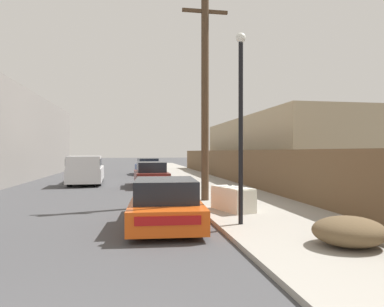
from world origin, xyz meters
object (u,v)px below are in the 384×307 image
(car_parked_far, at_px, (147,167))
(utility_pole, at_px, (205,92))
(car_parked_mid, at_px, (151,175))
(brush_pile, at_px, (349,231))
(street_lamp, at_px, (241,114))
(parked_sports_car_red, at_px, (165,203))
(discarded_fridge, at_px, (233,199))
(pickup_truck, at_px, (86,170))

(car_parked_far, height_order, utility_pole, utility_pole)
(car_parked_far, bearing_deg, car_parked_mid, -95.38)
(brush_pile, bearing_deg, car_parked_far, 97.23)
(car_parked_mid, height_order, street_lamp, street_lamp)
(brush_pile, bearing_deg, parked_sports_car_red, 136.55)
(discarded_fridge, distance_m, pickup_truck, 12.65)
(discarded_fridge, height_order, street_lamp, street_lamp)
(street_lamp, bearing_deg, pickup_truck, 113.28)
(utility_pole, distance_m, brush_pile, 8.05)
(parked_sports_car_red, bearing_deg, car_parked_mid, 92.84)
(pickup_truck, bearing_deg, car_parked_far, -118.27)
(car_parked_mid, height_order, utility_pole, utility_pole)
(parked_sports_car_red, distance_m, street_lamp, 3.20)
(car_parked_mid, relative_size, car_parked_far, 0.99)
(pickup_truck, distance_m, brush_pile, 17.09)
(utility_pole, bearing_deg, discarded_fridge, -80.85)
(utility_pole, bearing_deg, parked_sports_car_red, -117.57)
(car_parked_mid, distance_m, utility_pole, 7.97)
(pickup_truck, distance_m, street_lamp, 14.46)
(utility_pole, xyz_separation_m, brush_pile, (1.52, -6.86, -3.92))
(street_lamp, bearing_deg, utility_pole, 90.13)
(car_parked_mid, bearing_deg, brush_pile, -78.12)
(street_lamp, bearing_deg, parked_sports_car_red, 155.56)
(parked_sports_car_red, bearing_deg, discarded_fridge, 30.51)
(utility_pole, bearing_deg, car_parked_mid, 104.50)
(parked_sports_car_red, bearing_deg, utility_pole, 65.94)
(discarded_fridge, xyz_separation_m, pickup_truck, (-6.04, 11.11, 0.38))
(car_parked_mid, bearing_deg, car_parked_far, 87.20)
(discarded_fridge, distance_m, brush_pile, 4.54)
(pickup_truck, height_order, utility_pole, utility_pole)
(parked_sports_car_red, bearing_deg, car_parked_far, 92.58)
(discarded_fridge, bearing_deg, utility_pole, 82.50)
(street_lamp, bearing_deg, car_parked_far, 94.10)
(utility_pole, distance_m, street_lamp, 4.69)
(car_parked_mid, bearing_deg, street_lamp, -82.68)
(car_parked_mid, xyz_separation_m, street_lamp, (1.78, -11.35, 2.34))
(car_parked_far, height_order, pickup_truck, pickup_truck)
(pickup_truck, relative_size, utility_pole, 0.66)
(car_parked_far, bearing_deg, utility_pole, -89.06)
(car_parked_far, xyz_separation_m, utility_pole, (1.55, -17.33, 3.68))
(discarded_fridge, relative_size, street_lamp, 0.35)
(discarded_fridge, height_order, utility_pole, utility_pole)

